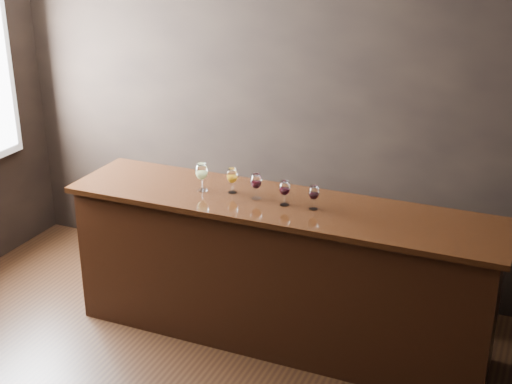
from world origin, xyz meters
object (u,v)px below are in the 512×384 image
at_px(glass_red_a, 256,182).
at_px(glass_red_b, 285,189).
at_px(bar_counter, 279,275).
at_px(glass_white, 202,172).
at_px(back_bar_shelf, 274,238).
at_px(glass_amber, 232,176).
at_px(glass_red_c, 314,193).

bearing_deg(glass_red_a, glass_red_b, -6.30).
relative_size(bar_counter, glass_red_b, 16.87).
relative_size(glass_white, glass_red_b, 1.17).
bearing_deg(bar_counter, back_bar_shelf, 114.17).
height_order(back_bar_shelf, glass_amber, glass_amber).
distance_m(bar_counter, back_bar_shelf, 0.87).
bearing_deg(glass_red_c, glass_red_a, 178.21).
height_order(back_bar_shelf, glass_red_b, glass_red_b).
relative_size(back_bar_shelf, glass_red_b, 12.94).
relative_size(bar_counter, glass_amber, 16.29).
xyz_separation_m(bar_counter, back_bar_shelf, (-0.36, 0.78, -0.11)).
height_order(glass_white, glass_amber, glass_white).
bearing_deg(bar_counter, glass_white, -179.09).
bearing_deg(back_bar_shelf, bar_counter, -65.51).
bearing_deg(glass_red_b, glass_white, 178.81).
distance_m(glass_red_b, glass_red_c, 0.21).
bearing_deg(glass_amber, bar_counter, -5.51).
xyz_separation_m(glass_red_a, glass_red_c, (0.44, -0.01, -0.01)).
xyz_separation_m(back_bar_shelf, glass_red_b, (0.40, -0.81, 0.81)).
bearing_deg(back_bar_shelf, glass_red_b, -63.79).
height_order(glass_white, glass_red_a, glass_white).
height_order(glass_amber, glass_red_a, glass_red_a).
xyz_separation_m(back_bar_shelf, glass_red_c, (0.61, -0.80, 0.81)).
height_order(glass_red_a, glass_red_b, glass_red_a).
distance_m(back_bar_shelf, glass_red_b, 1.21).
height_order(glass_white, glass_red_c, glass_white).
xyz_separation_m(glass_red_b, glass_red_c, (0.21, 0.01, -0.01)).
height_order(glass_amber, glass_red_c, glass_amber).
height_order(bar_counter, back_bar_shelf, bar_counter).
bearing_deg(back_bar_shelf, glass_amber, -92.63).
distance_m(back_bar_shelf, glass_white, 1.18).
distance_m(glass_red_a, glass_red_c, 0.44).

